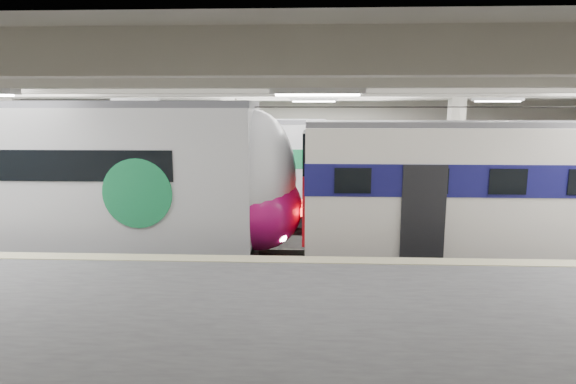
{
  "coord_description": "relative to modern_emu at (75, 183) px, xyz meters",
  "views": [
    {
      "loc": [
        -0.12,
        -14.25,
        4.67
      ],
      "look_at": [
        -0.81,
        1.0,
        2.0
      ],
      "focal_mm": 30.0,
      "sensor_mm": 36.0,
      "label": 1
    }
  ],
  "objects": [
    {
      "name": "far_train",
      "position": [
        1.32,
        5.5,
        -0.21
      ],
      "size": [
        13.12,
        2.83,
        4.21
      ],
      "rotation": [
        0.0,
        0.0,
        -0.01
      ],
      "color": "silver",
      "rests_on": "ground"
    },
    {
      "name": "station_hall",
      "position": [
        7.33,
        -1.74,
        0.85
      ],
      "size": [
        36.0,
        24.0,
        5.75
      ],
      "color": "black",
      "rests_on": "ground"
    },
    {
      "name": "older_rer",
      "position": [
        13.44,
        0.0,
        -0.14
      ],
      "size": [
        12.95,
        2.86,
        4.29
      ],
      "color": "white",
      "rests_on": "ground"
    },
    {
      "name": "modern_emu",
      "position": [
        0.0,
        0.0,
        0.0
      ],
      "size": [
        15.33,
        3.16,
        4.87
      ],
      "color": "silver",
      "rests_on": "ground"
    }
  ]
}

